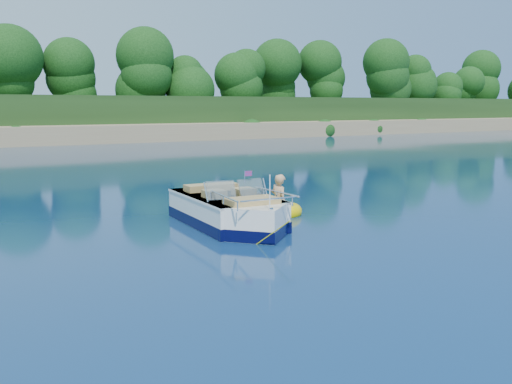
{
  "coord_description": "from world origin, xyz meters",
  "views": [
    {
      "loc": [
        -5.92,
        -12.31,
        3.14
      ],
      "look_at": [
        1.68,
        0.62,
        0.85
      ],
      "focal_mm": 40.0,
      "sensor_mm": 36.0,
      "label": 1
    }
  ],
  "objects": [
    {
      "name": "ground",
      "position": [
        0.0,
        0.0,
        0.0
      ],
      "size": [
        160.0,
        160.0,
        0.0
      ],
      "primitive_type": "plane",
      "color": "#092342",
      "rests_on": "ground"
    },
    {
      "name": "motorboat",
      "position": [
        0.91,
        0.57,
        0.35
      ],
      "size": [
        2.11,
        5.42,
        1.8
      ],
      "rotation": [
        0.0,
        0.0,
        -0.05
      ],
      "color": "white",
      "rests_on": "ground"
    },
    {
      "name": "tow_tube",
      "position": [
        2.86,
        1.44,
        0.1
      ],
      "size": [
        1.8,
        1.8,
        0.39
      ],
      "rotation": [
        0.0,
        0.0,
        -0.24
      ],
      "color": "#F1CD00",
      "rests_on": "ground"
    },
    {
      "name": "boy",
      "position": [
        2.85,
        1.36,
        0.0
      ],
      "size": [
        0.52,
        0.94,
        1.76
      ],
      "primitive_type": "imported",
      "rotation": [
        0.0,
        -0.17,
        1.7
      ],
      "color": "tan",
      "rests_on": "ground"
    }
  ]
}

